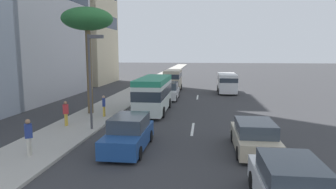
{
  "coord_description": "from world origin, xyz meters",
  "views": [
    {
      "loc": [
        -2.74,
        -0.66,
        4.87
      ],
      "look_at": [
        19.11,
        1.98,
        1.72
      ],
      "focal_mm": 32.0,
      "sensor_mm": 36.0,
      "label": 1
    }
  ],
  "objects_px": {
    "car_third": "(129,134)",
    "car_sixth": "(169,91)",
    "van_lead": "(173,79)",
    "pedestrian_mid_block": "(104,105)",
    "car_fourth": "(289,186)",
    "car_seventh": "(254,137)",
    "pedestrian_by_tree": "(29,135)",
    "minibus_fifth": "(154,93)",
    "palm_tree": "(87,21)",
    "van_second": "(227,82)",
    "street_lamp": "(92,70)",
    "pedestrian_near_lamp": "(66,112)"
  },
  "relations": [
    {
      "from": "pedestrian_near_lamp",
      "to": "pedestrian_by_tree",
      "type": "distance_m",
      "value": 5.59
    },
    {
      "from": "palm_tree",
      "to": "street_lamp",
      "type": "bearing_deg",
      "value": -156.83
    },
    {
      "from": "van_second",
      "to": "pedestrian_by_tree",
      "type": "bearing_deg",
      "value": 155.66
    },
    {
      "from": "van_lead",
      "to": "street_lamp",
      "type": "relative_size",
      "value": 0.82
    },
    {
      "from": "minibus_fifth",
      "to": "pedestrian_by_tree",
      "type": "height_order",
      "value": "minibus_fifth"
    },
    {
      "from": "minibus_fifth",
      "to": "car_third",
      "type": "bearing_deg",
      "value": 1.87
    },
    {
      "from": "car_third",
      "to": "van_second",
      "type": "bearing_deg",
      "value": 163.45
    },
    {
      "from": "van_second",
      "to": "car_third",
      "type": "height_order",
      "value": "van_second"
    },
    {
      "from": "van_lead",
      "to": "pedestrian_by_tree",
      "type": "distance_m",
      "value": 25.27
    },
    {
      "from": "van_second",
      "to": "pedestrian_near_lamp",
      "type": "height_order",
      "value": "van_second"
    },
    {
      "from": "car_fourth",
      "to": "pedestrian_near_lamp",
      "type": "xyz_separation_m",
      "value": [
        8.85,
        11.42,
        0.24
      ]
    },
    {
      "from": "car_sixth",
      "to": "car_seventh",
      "type": "relative_size",
      "value": 1.01
    },
    {
      "from": "car_fourth",
      "to": "minibus_fifth",
      "type": "xyz_separation_m",
      "value": [
        14.54,
        6.66,
        0.77
      ]
    },
    {
      "from": "car_fourth",
      "to": "pedestrian_mid_block",
      "type": "distance_m",
      "value": 15.45
    },
    {
      "from": "pedestrian_by_tree",
      "to": "car_third",
      "type": "bearing_deg",
      "value": -13.18
    },
    {
      "from": "palm_tree",
      "to": "street_lamp",
      "type": "height_order",
      "value": "palm_tree"
    },
    {
      "from": "car_seventh",
      "to": "pedestrian_by_tree",
      "type": "distance_m",
      "value": 10.66
    },
    {
      "from": "pedestrian_near_lamp",
      "to": "palm_tree",
      "type": "relative_size",
      "value": 0.2
    },
    {
      "from": "van_second",
      "to": "pedestrian_by_tree",
      "type": "distance_m",
      "value": 25.81
    },
    {
      "from": "van_second",
      "to": "pedestrian_mid_block",
      "type": "relative_size",
      "value": 3.28
    },
    {
      "from": "van_lead",
      "to": "pedestrian_mid_block",
      "type": "bearing_deg",
      "value": -11.64
    },
    {
      "from": "van_lead",
      "to": "car_seventh",
      "type": "bearing_deg",
      "value": 15.72
    },
    {
      "from": "car_third",
      "to": "car_fourth",
      "type": "bearing_deg",
      "value": 50.79
    },
    {
      "from": "car_third",
      "to": "car_sixth",
      "type": "height_order",
      "value": "car_sixth"
    },
    {
      "from": "car_fourth",
      "to": "car_seventh",
      "type": "xyz_separation_m",
      "value": [
        5.6,
        0.15,
        -0.05
      ]
    },
    {
      "from": "car_third",
      "to": "pedestrian_by_tree",
      "type": "relative_size",
      "value": 2.63
    },
    {
      "from": "minibus_fifth",
      "to": "car_sixth",
      "type": "height_order",
      "value": "minibus_fifth"
    },
    {
      "from": "van_lead",
      "to": "van_second",
      "type": "distance_m",
      "value": 6.77
    },
    {
      "from": "pedestrian_near_lamp",
      "to": "street_lamp",
      "type": "xyz_separation_m",
      "value": [
        -0.57,
        -2.05,
        2.76
      ]
    },
    {
      "from": "van_lead",
      "to": "minibus_fifth",
      "type": "xyz_separation_m",
      "value": [
        -13.74,
        0.13,
        0.09
      ]
    },
    {
      "from": "pedestrian_by_tree",
      "to": "pedestrian_near_lamp",
      "type": "bearing_deg",
      "value": 61.84
    },
    {
      "from": "car_sixth",
      "to": "pedestrian_by_tree",
      "type": "relative_size",
      "value": 2.64
    },
    {
      "from": "van_lead",
      "to": "pedestrian_mid_block",
      "type": "xyz_separation_m",
      "value": [
        -16.43,
        3.38,
        -0.48
      ]
    },
    {
      "from": "van_second",
      "to": "pedestrian_near_lamp",
      "type": "bearing_deg",
      "value": 147.41
    },
    {
      "from": "van_lead",
      "to": "car_fourth",
      "type": "xyz_separation_m",
      "value": [
        -28.27,
        -6.53,
        -0.69
      ]
    },
    {
      "from": "van_lead",
      "to": "car_seventh",
      "type": "relative_size",
      "value": 1.06
    },
    {
      "from": "car_sixth",
      "to": "street_lamp",
      "type": "height_order",
      "value": "street_lamp"
    },
    {
      "from": "minibus_fifth",
      "to": "palm_tree",
      "type": "bearing_deg",
      "value": -71.32
    },
    {
      "from": "car_third",
      "to": "car_fourth",
      "type": "distance_m",
      "value": 8.2
    },
    {
      "from": "car_third",
      "to": "car_seventh",
      "type": "height_order",
      "value": "car_third"
    },
    {
      "from": "car_fourth",
      "to": "palm_tree",
      "type": "relative_size",
      "value": 0.54
    },
    {
      "from": "minibus_fifth",
      "to": "car_sixth",
      "type": "distance_m",
      "value": 6.94
    },
    {
      "from": "minibus_fifth",
      "to": "car_sixth",
      "type": "xyz_separation_m",
      "value": [
        6.88,
        -0.44,
        -0.75
      ]
    },
    {
      "from": "van_lead",
      "to": "minibus_fifth",
      "type": "relative_size",
      "value": 0.69
    },
    {
      "from": "pedestrian_mid_block",
      "to": "palm_tree",
      "type": "height_order",
      "value": "palm_tree"
    },
    {
      "from": "van_lead",
      "to": "van_second",
      "type": "height_order",
      "value": "van_lead"
    },
    {
      "from": "pedestrian_mid_block",
      "to": "car_third",
      "type": "bearing_deg",
      "value": -170.74
    },
    {
      "from": "car_fourth",
      "to": "minibus_fifth",
      "type": "relative_size",
      "value": 0.63
    },
    {
      "from": "pedestrian_by_tree",
      "to": "palm_tree",
      "type": "xyz_separation_m",
      "value": [
        9.62,
        0.82,
        6.04
      ]
    },
    {
      "from": "minibus_fifth",
      "to": "street_lamp",
      "type": "distance_m",
      "value": 7.18
    }
  ]
}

